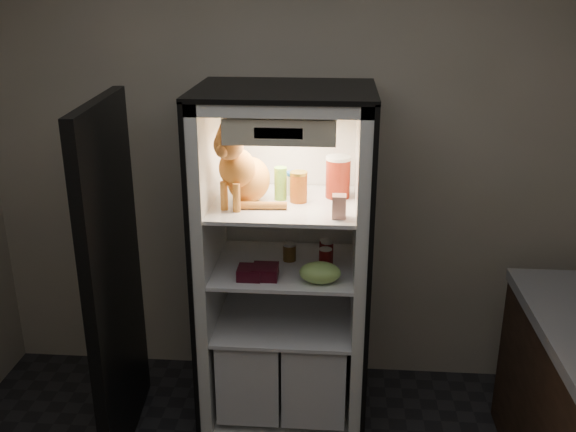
{
  "coord_description": "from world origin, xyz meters",
  "views": [
    {
      "loc": [
        0.27,
        -1.8,
        2.36
      ],
      "look_at": [
        0.02,
        1.32,
        1.22
      ],
      "focal_mm": 40.0,
      "sensor_mm": 36.0,
      "label": 1
    }
  ],
  "objects_px": {
    "parmesan_shaker": "(281,183)",
    "soda_can_c": "(325,260)",
    "mayo_tub": "(295,183)",
    "soda_can_b": "(327,253)",
    "tabby_cat": "(243,172)",
    "cream_carton": "(339,207)",
    "refrigerator": "(285,284)",
    "salsa_jar": "(299,187)",
    "soda_can_a": "(325,250)",
    "pepper_jar": "(338,177)",
    "berry_box_left": "(250,273)",
    "condiment_jar": "(289,252)",
    "berry_box_right": "(265,272)",
    "grape_bag": "(320,273)"
  },
  "relations": [
    {
      "from": "salsa_jar",
      "to": "soda_can_c",
      "type": "distance_m",
      "value": 0.4
    },
    {
      "from": "cream_carton",
      "to": "pepper_jar",
      "type": "bearing_deg",
      "value": 91.56
    },
    {
      "from": "salsa_jar",
      "to": "soda_can_a",
      "type": "relative_size",
      "value": 1.39
    },
    {
      "from": "refrigerator",
      "to": "salsa_jar",
      "type": "height_order",
      "value": "refrigerator"
    },
    {
      "from": "tabby_cat",
      "to": "cream_carton",
      "type": "height_order",
      "value": "tabby_cat"
    },
    {
      "from": "soda_can_c",
      "to": "berry_box_right",
      "type": "xyz_separation_m",
      "value": [
        -0.3,
        -0.11,
        -0.03
      ]
    },
    {
      "from": "parmesan_shaker",
      "to": "soda_can_c",
      "type": "xyz_separation_m",
      "value": [
        0.24,
        -0.11,
        -0.37
      ]
    },
    {
      "from": "refrigerator",
      "to": "soda_can_c",
      "type": "bearing_deg",
      "value": -30.12
    },
    {
      "from": "cream_carton",
      "to": "condiment_jar",
      "type": "relative_size",
      "value": 1.14
    },
    {
      "from": "mayo_tub",
      "to": "soda_can_b",
      "type": "height_order",
      "value": "mayo_tub"
    },
    {
      "from": "mayo_tub",
      "to": "berry_box_right",
      "type": "xyz_separation_m",
      "value": [
        -0.13,
        -0.31,
        -0.38
      ]
    },
    {
      "from": "tabby_cat",
      "to": "soda_can_c",
      "type": "height_order",
      "value": "tabby_cat"
    },
    {
      "from": "condiment_jar",
      "to": "berry_box_right",
      "type": "relative_size",
      "value": 0.77
    },
    {
      "from": "mayo_tub",
      "to": "soda_can_a",
      "type": "height_order",
      "value": "mayo_tub"
    },
    {
      "from": "salsa_jar",
      "to": "condiment_jar",
      "type": "height_order",
      "value": "salsa_jar"
    },
    {
      "from": "salsa_jar",
      "to": "berry_box_left",
      "type": "xyz_separation_m",
      "value": [
        -0.23,
        -0.2,
        -0.4
      ]
    },
    {
      "from": "parmesan_shaker",
      "to": "berry_box_left",
      "type": "xyz_separation_m",
      "value": [
        -0.14,
        -0.23,
        -0.41
      ]
    },
    {
      "from": "salsa_jar",
      "to": "cream_carton",
      "type": "distance_m",
      "value": 0.31
    },
    {
      "from": "parmesan_shaker",
      "to": "condiment_jar",
      "type": "xyz_separation_m",
      "value": [
        0.05,
        0.01,
        -0.39
      ]
    },
    {
      "from": "mayo_tub",
      "to": "pepper_jar",
      "type": "bearing_deg",
      "value": -5.7
    },
    {
      "from": "parmesan_shaker",
      "to": "cream_carton",
      "type": "bearing_deg",
      "value": -39.82
    },
    {
      "from": "soda_can_a",
      "to": "soda_can_c",
      "type": "relative_size",
      "value": 0.92
    },
    {
      "from": "pepper_jar",
      "to": "salsa_jar",
      "type": "bearing_deg",
      "value": -155.12
    },
    {
      "from": "soda_can_c",
      "to": "berry_box_left",
      "type": "height_order",
      "value": "soda_can_c"
    },
    {
      "from": "cream_carton",
      "to": "soda_can_b",
      "type": "xyz_separation_m",
      "value": [
        -0.06,
        0.24,
        -0.34
      ]
    },
    {
      "from": "refrigerator",
      "to": "soda_can_b",
      "type": "bearing_deg",
      "value": -7.68
    },
    {
      "from": "soda_can_a",
      "to": "soda_can_c",
      "type": "height_order",
      "value": "soda_can_c"
    },
    {
      "from": "refrigerator",
      "to": "soda_can_b",
      "type": "xyz_separation_m",
      "value": [
        0.23,
        -0.03,
        0.21
      ]
    },
    {
      "from": "refrigerator",
      "to": "condiment_jar",
      "type": "distance_m",
      "value": 0.2
    },
    {
      "from": "parmesan_shaker",
      "to": "mayo_tub",
      "type": "height_order",
      "value": "parmesan_shaker"
    },
    {
      "from": "cream_carton",
      "to": "condiment_jar",
      "type": "height_order",
      "value": "cream_carton"
    },
    {
      "from": "refrigerator",
      "to": "salsa_jar",
      "type": "relative_size",
      "value": 11.72
    },
    {
      "from": "soda_can_b",
      "to": "berry_box_right",
      "type": "height_order",
      "value": "soda_can_b"
    },
    {
      "from": "pepper_jar",
      "to": "berry_box_left",
      "type": "height_order",
      "value": "pepper_jar"
    },
    {
      "from": "berry_box_left",
      "to": "soda_can_b",
      "type": "bearing_deg",
      "value": 29.07
    },
    {
      "from": "berry_box_left",
      "to": "berry_box_right",
      "type": "height_order",
      "value": "berry_box_right"
    },
    {
      "from": "soda_can_c",
      "to": "pepper_jar",
      "type": "bearing_deg",
      "value": 73.06
    },
    {
      "from": "condiment_jar",
      "to": "grape_bag",
      "type": "height_order",
      "value": "grape_bag"
    },
    {
      "from": "condiment_jar",
      "to": "soda_can_c",
      "type": "bearing_deg",
      "value": -31.77
    },
    {
      "from": "refrigerator",
      "to": "pepper_jar",
      "type": "height_order",
      "value": "refrigerator"
    },
    {
      "from": "condiment_jar",
      "to": "berry_box_left",
      "type": "relative_size",
      "value": 0.83
    },
    {
      "from": "salsa_jar",
      "to": "cream_carton",
      "type": "height_order",
      "value": "salsa_jar"
    },
    {
      "from": "berry_box_right",
      "to": "condiment_jar",
      "type": "bearing_deg",
      "value": 65.24
    },
    {
      "from": "refrigerator",
      "to": "salsa_jar",
      "type": "bearing_deg",
      "value": -30.86
    },
    {
      "from": "parmesan_shaker",
      "to": "salsa_jar",
      "type": "xyz_separation_m",
      "value": [
        0.1,
        -0.03,
        -0.01
      ]
    },
    {
      "from": "salsa_jar",
      "to": "grape_bag",
      "type": "distance_m",
      "value": 0.46
    },
    {
      "from": "refrigerator",
      "to": "tabby_cat",
      "type": "height_order",
      "value": "refrigerator"
    },
    {
      "from": "parmesan_shaker",
      "to": "refrigerator",
      "type": "bearing_deg",
      "value": 32.2
    },
    {
      "from": "tabby_cat",
      "to": "pepper_jar",
      "type": "xyz_separation_m",
      "value": [
        0.48,
        0.14,
        -0.06
      ]
    },
    {
      "from": "refrigerator",
      "to": "berry_box_right",
      "type": "relative_size",
      "value": 14.58
    }
  ]
}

